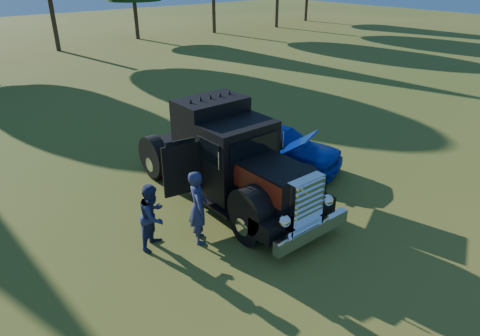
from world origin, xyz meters
The scene contains 5 objects.
ground centered at (0.00, 0.00, 0.00)m, with size 120.00×120.00×0.00m, color #375519.
diamond_t_truck centered at (-0.32, 1.55, 1.28)m, with size 3.37×7.16×3.00m.
hotrod_coupe centered at (2.41, 2.33, 0.79)m, with size 3.52×4.97×1.89m.
spectator_near centered at (-2.26, 0.36, 1.00)m, with size 0.73×0.48×2.00m, color #1E2448.
spectator_far centered at (-3.26, 0.90, 0.88)m, with size 0.85×0.66×1.75m, color navy.
Camera 1 is at (-7.36, -7.52, 6.59)m, focal length 32.00 mm.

